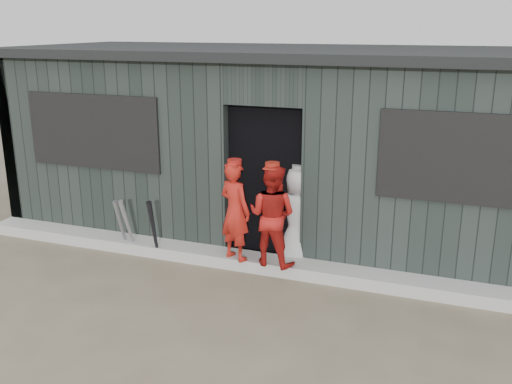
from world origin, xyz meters
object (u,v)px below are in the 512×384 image
at_px(bat_mid, 121,225).
at_px(player_grey_back, 298,216).
at_px(player_red_left, 235,211).
at_px(dugout, 296,142).
at_px(bat_right, 154,230).
at_px(player_red_right, 272,215).
at_px(bat_left, 128,226).

xyz_separation_m(bat_mid, player_grey_back, (2.31, 0.43, 0.27)).
height_order(player_red_left, player_grey_back, player_red_left).
bearing_deg(player_grey_back, player_red_left, 5.72).
bearing_deg(dugout, bat_right, -124.74).
relative_size(bat_mid, player_grey_back, 0.58).
height_order(bat_mid, player_grey_back, player_grey_back).
bearing_deg(player_grey_back, bat_right, -11.36).
bearing_deg(dugout, player_red_left, -97.26).
relative_size(bat_right, player_grey_back, 0.66).
height_order(player_red_left, dugout, dugout).
bearing_deg(dugout, bat_mid, -136.39).
bearing_deg(dugout, player_red_right, -82.48).
height_order(bat_mid, bat_right, bat_right).
xyz_separation_m(bat_left, bat_right, (0.41, -0.05, 0.02)).
xyz_separation_m(bat_left, player_red_left, (1.50, 0.04, 0.37)).
bearing_deg(bat_left, bat_right, -7.49).
bearing_deg(player_red_left, bat_right, 28.53).
distance_m(bat_right, player_grey_back, 1.85).
bearing_deg(bat_right, dugout, 55.26).
relative_size(bat_right, player_red_left, 0.68).
xyz_separation_m(bat_left, dugout, (1.73, 1.85, 0.89)).
distance_m(bat_mid, player_grey_back, 2.36).
relative_size(player_red_right, player_grey_back, 0.97).
relative_size(bat_right, player_red_right, 0.68).
xyz_separation_m(bat_left, player_red_right, (1.97, 0.04, 0.37)).
bearing_deg(bat_mid, player_grey_back, 10.52).
height_order(player_red_left, player_red_right, same).
xyz_separation_m(bat_mid, player_red_right, (2.12, -0.02, 0.40)).
relative_size(player_red_left, player_red_right, 1.00).
relative_size(bat_left, dugout, 0.10).
bearing_deg(bat_right, bat_left, 172.51).
distance_m(bat_right, player_red_left, 1.15).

